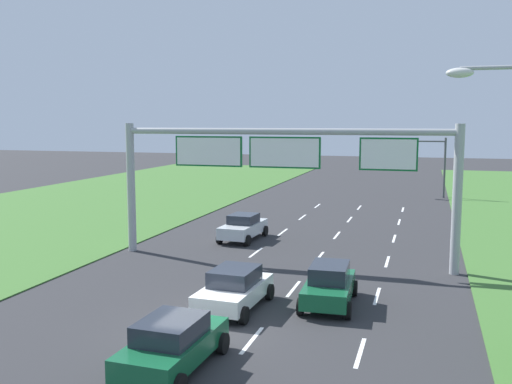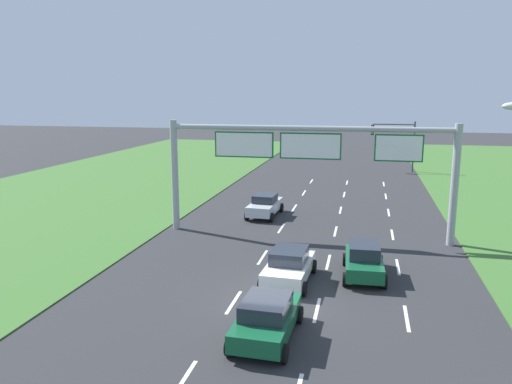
% 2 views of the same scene
% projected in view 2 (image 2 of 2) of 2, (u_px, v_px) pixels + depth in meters
% --- Properties ---
extents(ground_plane, '(200.00, 200.00, 0.00)m').
position_uv_depth(ground_plane, '(275.00, 306.00, 20.59)').
color(ground_plane, '#2D2D30').
extents(grass_verge_left, '(24.00, 120.00, 0.06)m').
position_uv_depth(grass_verge_left, '(3.00, 219.00, 34.60)').
color(grass_verge_left, '#3D6B2D').
rests_on(grass_verge_left, ground_plane).
extents(lane_dashes_inner_left, '(0.14, 50.40, 0.01)m').
position_uv_depth(lane_dashes_inner_left, '(263.00, 257.00, 26.70)').
color(lane_dashes_inner_left, white).
rests_on(lane_dashes_inner_left, ground_plane).
extents(lane_dashes_inner_right, '(0.14, 50.40, 0.01)m').
position_uv_depth(lane_dashes_inner_right, '(328.00, 262.00, 25.96)').
color(lane_dashes_inner_right, white).
rests_on(lane_dashes_inner_right, ground_plane).
extents(lane_dashes_slip, '(0.14, 50.40, 0.01)m').
position_uv_depth(lane_dashes_slip, '(398.00, 267.00, 25.22)').
color(lane_dashes_slip, white).
rests_on(lane_dashes_slip, ground_plane).
extents(car_near_red, '(2.12, 4.02, 1.60)m').
position_uv_depth(car_near_red, '(364.00, 260.00, 23.83)').
color(car_near_red, '#145633').
rests_on(car_near_red, ground_plane).
extents(car_lead_silver, '(2.17, 4.26, 1.55)m').
position_uv_depth(car_lead_silver, '(265.00, 205.00, 35.56)').
color(car_lead_silver, silver).
rests_on(car_lead_silver, ground_plane).
extents(car_mid_lane, '(2.21, 4.17, 1.54)m').
position_uv_depth(car_mid_lane, '(267.00, 318.00, 17.74)').
color(car_mid_lane, '#145633').
rests_on(car_mid_lane, ground_plane).
extents(car_far_ahead, '(2.27, 4.12, 1.56)m').
position_uv_depth(car_far_ahead, '(289.00, 265.00, 23.14)').
color(car_far_ahead, white).
rests_on(car_far_ahead, ground_plane).
extents(sign_gantry, '(17.24, 0.44, 7.00)m').
position_uv_depth(sign_gantry, '(307.00, 156.00, 29.65)').
color(sign_gantry, '#9EA0A5').
rests_on(sign_gantry, ground_plane).
extents(traffic_light_mast, '(4.76, 0.49, 5.60)m').
position_uv_depth(traffic_light_mast, '(396.00, 137.00, 55.17)').
color(traffic_light_mast, '#47494F').
rests_on(traffic_light_mast, ground_plane).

